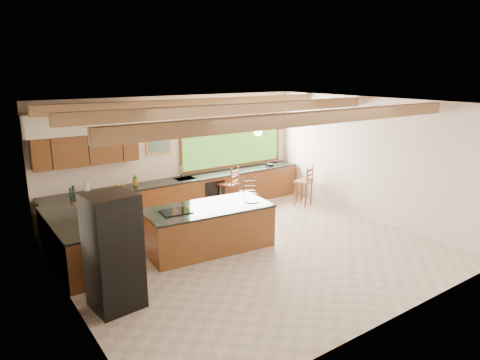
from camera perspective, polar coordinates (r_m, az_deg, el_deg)
ground at (r=8.99m, az=1.64°, el=-9.25°), size 7.20×7.20×0.00m
room_shell at (r=8.79m, az=-1.69°, el=5.27°), size 7.27×6.54×3.02m
counter_run at (r=10.49m, az=-10.24°, el=-3.28°), size 7.12×3.10×1.22m
island at (r=8.93m, az=-4.27°, el=-6.32°), size 2.69×1.45×0.92m
refrigerator at (r=6.90m, az=-16.53°, el=-9.14°), size 0.79×0.77×1.84m
bar_stool_a at (r=10.53m, az=1.30°, el=-1.88°), size 0.52×0.52×1.11m
bar_stool_b at (r=11.18m, az=-1.30°, el=-0.67°), size 0.56×0.56×1.18m
bar_stool_c at (r=11.68m, az=8.68°, el=-0.32°), size 0.51×0.51×1.14m
bar_stool_d at (r=12.02m, az=8.81°, el=-0.21°), size 0.46×0.46×1.03m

